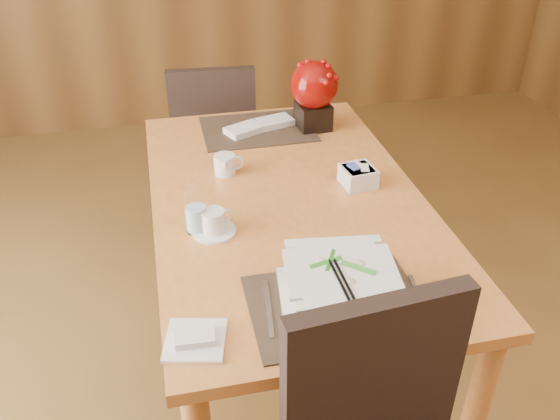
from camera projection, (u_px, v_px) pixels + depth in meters
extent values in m
cube|color=#CA7B38|center=(288.00, 203.00, 2.00)|extent=(0.90, 1.50, 0.04)
cylinder|color=#CA7B38|center=(170.00, 204.00, 2.70)|extent=(0.07, 0.07, 0.71)
cylinder|color=#CA7B38|center=(334.00, 185.00, 2.84)|extent=(0.07, 0.07, 0.71)
cube|color=black|center=(336.00, 305.00, 1.54)|extent=(0.45, 0.33, 0.01)
cube|color=black|center=(258.00, 129.00, 2.44)|extent=(0.45, 0.33, 0.01)
cube|color=silver|center=(339.00, 304.00, 1.53)|extent=(0.34, 0.34, 0.01)
cube|color=silver|center=(340.00, 287.00, 1.50)|extent=(0.24, 0.24, 0.10)
cylinder|color=#C2C068|center=(340.00, 286.00, 1.50)|extent=(0.20, 0.20, 0.08)
cylinder|color=silver|center=(214.00, 231.00, 1.82)|extent=(0.14, 0.14, 0.01)
cylinder|color=silver|center=(213.00, 221.00, 1.80)|extent=(0.09, 0.09, 0.07)
cylinder|color=black|center=(213.00, 212.00, 1.78)|extent=(0.07, 0.07, 0.01)
cylinder|color=silver|center=(196.00, 209.00, 1.78)|extent=(0.07, 0.07, 0.16)
cube|color=silver|center=(358.00, 176.00, 2.05)|extent=(0.12, 0.12, 0.07)
cube|color=black|center=(313.00, 116.00, 2.43)|extent=(0.14, 0.14, 0.11)
sphere|color=#8D0A05|center=(314.00, 85.00, 2.36)|extent=(0.19, 0.19, 0.19)
cube|color=silver|center=(195.00, 340.00, 1.43)|extent=(0.17, 0.17, 0.01)
cube|color=black|center=(373.00, 383.00, 1.35)|extent=(0.44, 0.09, 0.49)
cube|color=black|center=(214.00, 147.00, 3.05)|extent=(0.45, 0.45, 0.05)
cube|color=black|center=(213.00, 116.00, 2.76)|extent=(0.40, 0.08, 0.45)
cylinder|color=black|center=(246.00, 166.00, 3.34)|extent=(0.03, 0.03, 0.39)
cylinder|color=black|center=(252.00, 198.00, 3.05)|extent=(0.03, 0.03, 0.39)
cylinder|color=black|center=(184.00, 171.00, 3.29)|extent=(0.03, 0.03, 0.39)
cylinder|color=black|center=(185.00, 203.00, 3.01)|extent=(0.03, 0.03, 0.39)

